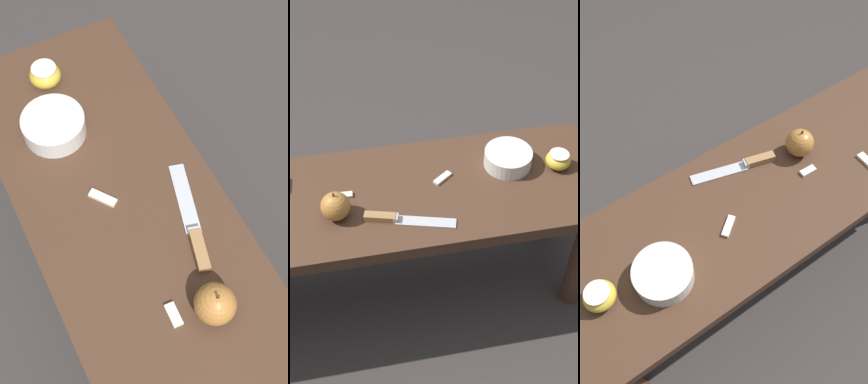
# 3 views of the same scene
# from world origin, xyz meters

# --- Properties ---
(ground_plane) EXTENTS (8.00, 8.00, 0.00)m
(ground_plane) POSITION_xyz_m (0.00, 0.00, 0.00)
(ground_plane) COLOR #383330
(wooden_bench) EXTENTS (1.36, 0.40, 0.46)m
(wooden_bench) POSITION_xyz_m (0.00, 0.00, 0.37)
(wooden_bench) COLOR #472D1E
(wooden_bench) RESTS_ON ground_plane
(knife) EXTENTS (0.24, 0.09, 0.02)m
(knife) POSITION_xyz_m (0.06, -0.10, 0.46)
(knife) COLOR #B7BABF
(knife) RESTS_ON wooden_bench
(apple_whole) EXTENTS (0.08, 0.08, 0.09)m
(apple_whole) POSITION_xyz_m (-0.09, -0.05, 0.49)
(apple_whole) COLOR #B27233
(apple_whole) RESTS_ON wooden_bench
(apple_cut) EXTENTS (0.07, 0.07, 0.05)m
(apple_cut) POSITION_xyz_m (0.55, 0.02, 0.48)
(apple_cut) COLOR gold
(apple_cut) RESTS_ON wooden_bench
(apple_slice_center) EXTENTS (0.05, 0.02, 0.01)m
(apple_slice_center) POSITION_xyz_m (-0.07, 0.02, 0.46)
(apple_slice_center) COLOR silver
(apple_slice_center) RESTS_ON wooden_bench
(apple_slice_near_bowl) EXTENTS (0.06, 0.05, 0.01)m
(apple_slice_near_bowl) POSITION_xyz_m (0.22, 0.03, 0.46)
(apple_slice_near_bowl) COLOR silver
(apple_slice_near_bowl) RESTS_ON wooden_bench
(bowl) EXTENTS (0.14, 0.14, 0.05)m
(bowl) POSITION_xyz_m (0.41, 0.06, 0.48)
(bowl) COLOR silver
(bowl) RESTS_ON wooden_bench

